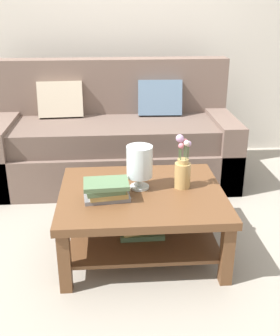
% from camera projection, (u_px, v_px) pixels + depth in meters
% --- Properties ---
extents(ground_plane, '(10.00, 10.00, 0.00)m').
position_uv_depth(ground_plane, '(134.00, 224.00, 3.06)').
color(ground_plane, gray).
extents(back_wall, '(6.40, 0.12, 2.70)m').
position_uv_depth(back_wall, '(123.00, 22.00, 4.07)').
color(back_wall, beige).
rests_on(back_wall, ground).
extents(couch, '(2.14, 0.90, 1.06)m').
position_uv_depth(couch, '(115.00, 140.00, 3.75)').
color(couch, brown).
rests_on(couch, ground).
extents(coffee_table, '(1.04, 0.87, 0.43)m').
position_uv_depth(coffee_table, '(142.00, 208.00, 2.63)').
color(coffee_table, brown).
rests_on(coffee_table, ground).
extents(book_stack_main, '(0.29, 0.25, 0.11)m').
position_uv_depth(book_stack_main, '(106.00, 190.00, 2.48)').
color(book_stack_main, slate).
rests_on(book_stack_main, coffee_table).
extents(glass_hurricane_vase, '(0.17, 0.17, 0.28)m').
position_uv_depth(glass_hurricane_vase, '(139.00, 163.00, 2.58)').
color(glass_hurricane_vase, silver).
rests_on(glass_hurricane_vase, coffee_table).
extents(flower_pitcher, '(0.10, 0.11, 0.35)m').
position_uv_depth(flower_pitcher, '(183.00, 169.00, 2.60)').
color(flower_pitcher, tan).
rests_on(flower_pitcher, coffee_table).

